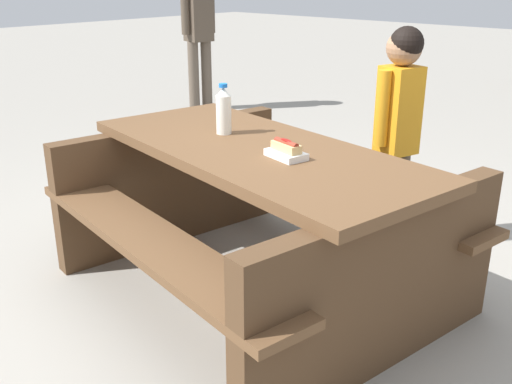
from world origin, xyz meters
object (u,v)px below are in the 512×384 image
Objects in this scene: picnic_table at (256,208)px; bystander_adult at (198,11)px; hotdog_tray at (286,151)px; soda_bottle at (224,111)px; child_in_coat at (399,111)px.

picnic_table is 1.17× the size of bystander_adult.
hotdog_tray is 4.38m from bystander_adult.
bystander_adult is (-3.00, 2.54, 0.22)m from soda_bottle.
hotdog_tray is at bearing -11.79° from soda_bottle.
bystander_adult is at bearing 142.88° from hotdog_tray.
bystander_adult is at bearing 141.55° from picnic_table.
child_in_coat is at bearing 90.13° from hotdog_tray.
hotdog_tray reaches higher than picnic_table.
picnic_table is at bearing 168.93° from hotdog_tray.
soda_bottle is at bearing -40.23° from bystander_adult.
child_in_coat reaches higher than soda_bottle.
child_in_coat reaches higher than hotdog_tray.
soda_bottle is 1.25× the size of hotdog_tray.
picnic_table is at bearing -103.26° from child_in_coat.
bystander_adult is at bearing 139.77° from soda_bottle.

